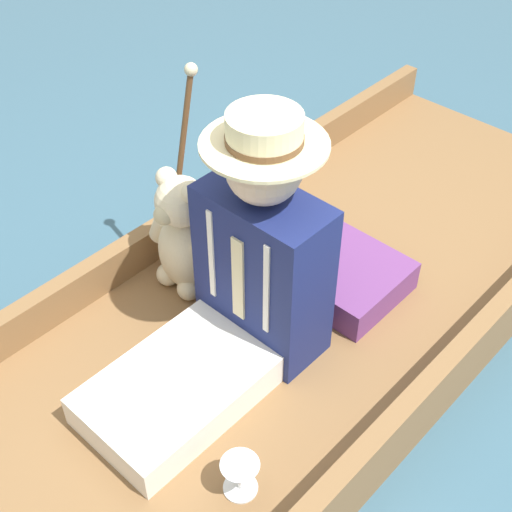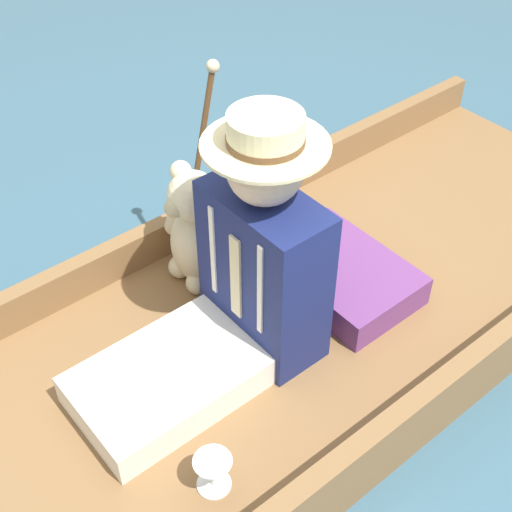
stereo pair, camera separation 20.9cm
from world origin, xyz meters
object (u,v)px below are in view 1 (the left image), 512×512
object	(u,v)px
seated_person	(241,283)
walking_cane	(182,152)
teddy_bear	(183,237)
wine_glass	(240,471)

from	to	relation	value
seated_person	walking_cane	bearing A→B (deg)	-35.35
seated_person	teddy_bear	size ratio (longest dim) A/B	1.77
teddy_bear	wine_glass	size ratio (longest dim) A/B	4.03
teddy_bear	seated_person	bearing A→B (deg)	166.07
teddy_bear	walking_cane	bearing A→B (deg)	-46.10
seated_person	teddy_bear	distance (m)	0.37
wine_glass	walking_cane	size ratio (longest dim) A/B	0.16
teddy_bear	walking_cane	size ratio (longest dim) A/B	0.64
wine_glass	walking_cane	bearing A→B (deg)	-35.31
teddy_bear	wine_glass	distance (m)	0.83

